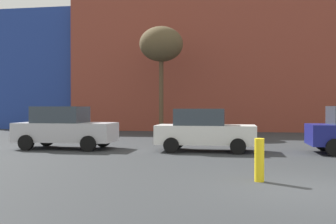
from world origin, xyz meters
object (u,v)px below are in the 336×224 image
object	(u,v)px
parked_car_0	(65,128)
parked_car_1	(204,130)
bare_tree_0	(161,45)
bollard_yellow_0	(259,160)

from	to	relation	value
parked_car_0	parked_car_1	distance (m)	6.21
bare_tree_0	bollard_yellow_0	distance (m)	17.78
parked_car_0	bare_tree_0	world-z (taller)	bare_tree_0
parked_car_0	bare_tree_0	bearing A→B (deg)	74.46
bare_tree_0	bollard_yellow_0	bearing A→B (deg)	-71.38
parked_car_1	bare_tree_0	distance (m)	11.36
bare_tree_0	bollard_yellow_0	world-z (taller)	bare_tree_0
parked_car_0	bollard_yellow_0	xyz separation A→B (m)	(8.05, -6.53, -0.40)
parked_car_0	bollard_yellow_0	bearing A→B (deg)	-39.07
bare_tree_0	parked_car_1	bearing A→B (deg)	-69.45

